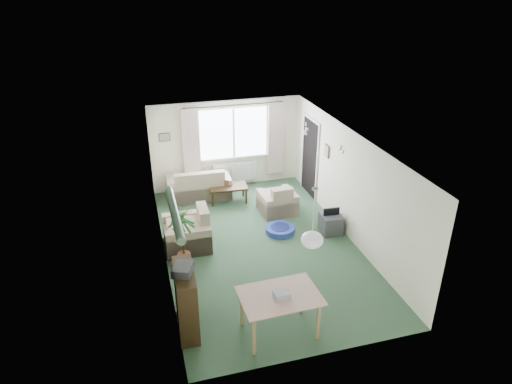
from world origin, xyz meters
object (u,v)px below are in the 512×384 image
object	(u,v)px
tv_cube	(331,223)
houseplant	(183,236)
coffee_table	(228,194)
sofa	(199,182)
bookshelf	(186,300)
armchair_corner	(277,198)
armchair_left	(186,228)
dining_table	(279,314)
pet_bed	(280,230)

from	to	relation	value
tv_cube	houseplant	bearing A→B (deg)	-170.59
coffee_table	tv_cube	xyz separation A→B (m)	(1.89, -2.15, 0.01)
sofa	bookshelf	world-z (taller)	bookshelf
armchair_corner	armchair_left	xyz separation A→B (m)	(-2.35, -0.98, 0.07)
bookshelf	houseplant	world-z (taller)	houseplant
sofa	houseplant	world-z (taller)	houseplant
bookshelf	dining_table	size ratio (longest dim) A/B	0.98
armchair_left	houseplant	distance (m)	0.71
armchair_corner	dining_table	size ratio (longest dim) A/B	0.72
armchair_left	coffee_table	world-z (taller)	armchair_left
tv_cube	bookshelf	bearing A→B (deg)	-144.53
coffee_table	houseplant	world-z (taller)	houseplant
bookshelf	pet_bed	distance (m)	3.56
dining_table	tv_cube	bearing A→B (deg)	52.16
sofa	armchair_left	world-z (taller)	armchair_left
armchair_corner	pet_bed	world-z (taller)	armchair_corner
armchair_left	dining_table	world-z (taller)	armchair_left
sofa	bookshelf	distance (m)	4.96
armchair_corner	pet_bed	xyz separation A→B (m)	(-0.25, -0.98, -0.31)
bookshelf	houseplant	distance (m)	1.88
houseplant	coffee_table	bearing A→B (deg)	59.82
sofa	houseplant	bearing A→B (deg)	76.70
houseplant	bookshelf	bearing A→B (deg)	-95.79
armchair_corner	pet_bed	distance (m)	1.05
houseplant	armchair_corner	bearing A→B (deg)	33.25
houseplant	tv_cube	world-z (taller)	houseplant
armchair_corner	houseplant	world-z (taller)	houseplant
sofa	coffee_table	xyz separation A→B (m)	(0.68, -0.47, -0.19)
dining_table	pet_bed	size ratio (longest dim) A/B	1.75
sofa	dining_table	world-z (taller)	sofa
armchair_left	coffee_table	distance (m)	2.29
coffee_table	pet_bed	world-z (taller)	coffee_table
sofa	armchair_left	xyz separation A→B (m)	(-0.63, -2.33, 0.04)
pet_bed	sofa	bearing A→B (deg)	122.34
coffee_table	pet_bed	distance (m)	2.02
sofa	tv_cube	distance (m)	3.67
armchair_left	sofa	bearing A→B (deg)	165.40
dining_table	pet_bed	world-z (taller)	dining_table
sofa	dining_table	xyz separation A→B (m)	(0.44, -5.35, -0.04)
bookshelf	tv_cube	size ratio (longest dim) A/B	2.35
armchair_left	houseplant	bearing A→B (deg)	-12.25
coffee_table	bookshelf	bearing A→B (deg)	-110.64
armchair_corner	coffee_table	size ratio (longest dim) A/B	0.88
dining_table	armchair_corner	bearing A→B (deg)	72.36
sofa	armchair_corner	size ratio (longest dim) A/B	1.94
coffee_table	pet_bed	xyz separation A→B (m)	(0.79, -1.85, -0.15)
armchair_corner	armchair_left	world-z (taller)	armchair_left
armchair_corner	bookshelf	xyz separation A→B (m)	(-2.69, -3.51, 0.20)
bookshelf	armchair_corner	bearing A→B (deg)	54.67
armchair_left	houseplant	world-z (taller)	houseplant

